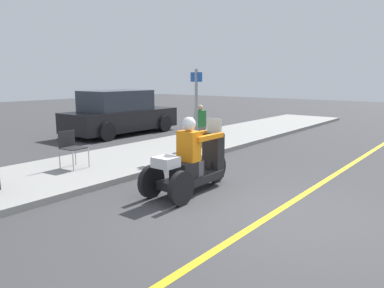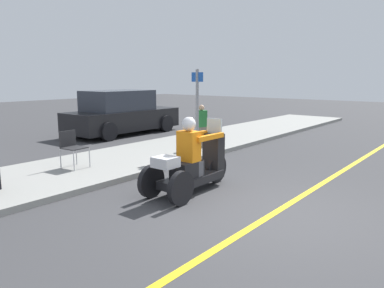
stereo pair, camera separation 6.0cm
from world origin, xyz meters
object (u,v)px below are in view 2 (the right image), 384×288
at_px(motorcycle_trike, 192,165).
at_px(parked_car_lot_far, 122,114).
at_px(spectator_far_back, 201,127).
at_px(folding_chair_curbside, 71,145).
at_px(street_sign, 197,108).

relative_size(motorcycle_trike, parked_car_lot_far, 0.48).
bearing_deg(spectator_far_back, folding_chair_curbside, 167.65).
xyz_separation_m(spectator_far_back, street_sign, (-0.80, -0.47, 0.61)).
bearing_deg(folding_chair_curbside, parked_car_lot_far, 38.10).
bearing_deg(spectator_far_back, street_sign, -149.73).
xyz_separation_m(parked_car_lot_far, street_sign, (-1.62, -4.84, 0.56)).
distance_m(parked_car_lot_far, street_sign, 5.13).
bearing_deg(motorcycle_trike, spectator_far_back, 34.63).
height_order(motorcycle_trike, spectator_far_back, motorcycle_trike).
height_order(motorcycle_trike, street_sign, street_sign).
height_order(folding_chair_curbside, parked_car_lot_far, parked_car_lot_far).
distance_m(motorcycle_trike, street_sign, 3.02).
relative_size(spectator_far_back, street_sign, 0.56).
height_order(spectator_far_back, folding_chair_curbside, spectator_far_back).
distance_m(spectator_far_back, street_sign, 1.11).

